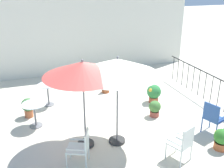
# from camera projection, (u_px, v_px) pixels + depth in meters

# --- Properties ---
(ground_plane) EXTENTS (60.00, 60.00, 0.00)m
(ground_plane) POSITION_uv_depth(u_px,v_px,m) (116.00, 119.00, 8.52)
(ground_plane) COLOR beige
(villa_facade) EXTENTS (10.65, 0.30, 4.17)m
(villa_facade) POSITION_uv_depth(u_px,v_px,m) (79.00, 27.00, 12.06)
(villa_facade) COLOR silver
(villa_facade) RESTS_ON ground
(terrace_railing) EXTENTS (0.03, 5.43, 1.01)m
(terrace_railing) POSITION_uv_depth(u_px,v_px,m) (212.00, 85.00, 9.37)
(terrace_railing) COLOR black
(terrace_railing) RESTS_ON ground
(patio_umbrella_0) EXTENTS (2.10, 2.10, 2.41)m
(patio_umbrella_0) POSITION_uv_depth(u_px,v_px,m) (118.00, 67.00, 6.54)
(patio_umbrella_0) COLOR #2D2D2D
(patio_umbrella_0) RESTS_ON ground
(patio_umbrella_1) EXTENTS (1.94, 1.94, 2.38)m
(patio_umbrella_1) POSITION_uv_depth(u_px,v_px,m) (83.00, 70.00, 6.40)
(patio_umbrella_1) COLOR #2D2D2D
(patio_umbrella_1) RESTS_ON ground
(cafe_table_0) EXTENTS (0.70, 0.70, 0.74)m
(cafe_table_0) POSITION_uv_depth(u_px,v_px,m) (35.00, 111.00, 7.92)
(cafe_table_0) COLOR white
(cafe_table_0) RESTS_ON ground
(cafe_table_1) EXTENTS (0.66, 0.66, 0.77)m
(cafe_table_1) POSITION_uv_depth(u_px,v_px,m) (48.00, 91.00, 9.25)
(cafe_table_1) COLOR silver
(cafe_table_1) RESTS_ON ground
(patio_chair_1) EXTENTS (0.63, 0.61, 0.90)m
(patio_chair_1) POSITION_uv_depth(u_px,v_px,m) (81.00, 146.00, 6.27)
(patio_chair_1) COLOR silver
(patio_chair_1) RESTS_ON ground
(patio_chair_2) EXTENTS (0.60, 0.61, 0.97)m
(patio_chair_2) POSITION_uv_depth(u_px,v_px,m) (183.00, 142.00, 6.35)
(patio_chair_2) COLOR white
(patio_chair_2) RESTS_ON ground
(patio_chair_3) EXTENTS (0.58, 0.62, 0.97)m
(patio_chair_3) POSITION_uv_depth(u_px,v_px,m) (213.00, 117.00, 7.49)
(patio_chair_3) COLOR #294F8F
(patio_chair_3) RESTS_ON ground
(potted_plant_0) EXTENTS (0.42, 0.42, 0.64)m
(potted_plant_0) POSITION_uv_depth(u_px,v_px,m) (28.00, 106.00, 8.51)
(potted_plant_0) COLOR #B15C39
(potted_plant_0) RESTS_ON ground
(potted_plant_1) EXTENTS (0.52, 0.52, 0.66)m
(potted_plant_1) POSITION_uv_depth(u_px,v_px,m) (137.00, 74.00, 11.39)
(potted_plant_1) COLOR #AD4A2C
(potted_plant_1) RESTS_ON ground
(potted_plant_2) EXTENTS (0.50, 0.50, 0.66)m
(potted_plant_2) POSITION_uv_depth(u_px,v_px,m) (154.00, 93.00, 9.52)
(potted_plant_2) COLOR #AB4E32
(potted_plant_2) RESTS_ON ground
(potted_plant_4) EXTENTS (0.38, 0.38, 0.53)m
(potted_plant_4) POSITION_uv_depth(u_px,v_px,m) (155.00, 108.00, 8.58)
(potted_plant_4) COLOR #9A483B
(potted_plant_4) RESTS_ON ground
(potted_plant_5) EXTENTS (0.40, 0.40, 0.58)m
(potted_plant_5) POSITION_uv_depth(u_px,v_px,m) (222.00, 139.00, 6.92)
(potted_plant_5) COLOR #B55F34
(potted_plant_5) RESTS_ON ground
(potted_plant_6) EXTENTS (0.29, 0.29, 0.82)m
(potted_plant_6) POSITION_uv_depth(u_px,v_px,m) (105.00, 83.00, 10.34)
(potted_plant_6) COLOR #9B4E2A
(potted_plant_6) RESTS_ON ground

